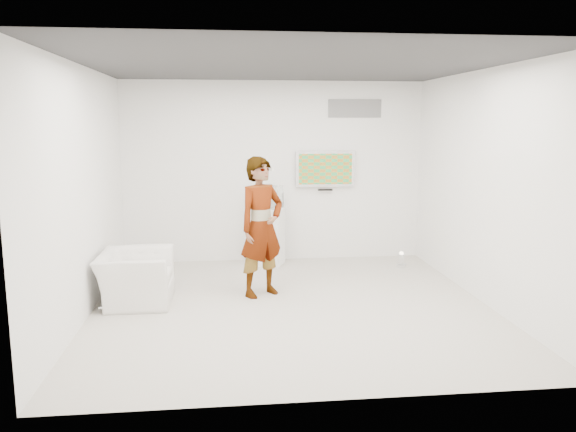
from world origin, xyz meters
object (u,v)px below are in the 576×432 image
object	(u,v)px
tv	(325,169)
pedestal	(269,236)
person	(261,227)
armchair	(136,278)
floor_uplight	(401,260)

from	to	relation	value
tv	pedestal	distance (m)	1.48
person	armchair	distance (m)	1.76
tv	person	bearing A→B (deg)	-121.85
armchair	tv	bearing A→B (deg)	-53.50
person	pedestal	world-z (taller)	person
person	floor_uplight	world-z (taller)	person
armchair	floor_uplight	world-z (taller)	armchair
person	floor_uplight	bearing A→B (deg)	-6.31
armchair	floor_uplight	size ratio (longest dim) A/B	4.18
pedestal	floor_uplight	world-z (taller)	pedestal
tv	armchair	size ratio (longest dim) A/B	0.97
tv	floor_uplight	bearing A→B (deg)	-32.18
tv	armchair	distance (m)	3.73
armchair	floor_uplight	distance (m)	4.22
tv	floor_uplight	xyz separation A→B (m)	(1.14, -0.72, -1.43)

